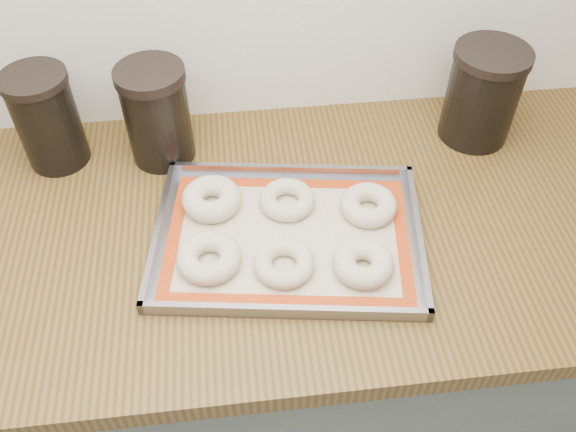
{
  "coord_description": "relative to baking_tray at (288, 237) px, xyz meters",
  "views": [
    {
      "loc": [
        -0.12,
        0.94,
        1.71
      ],
      "look_at": [
        -0.04,
        1.63,
        0.96
      ],
      "focal_mm": 38.0,
      "sensor_mm": 36.0,
      "label": 1
    }
  ],
  "objects": [
    {
      "name": "cabinet",
      "position": [
        0.04,
        0.05,
        -0.48
      ],
      "size": [
        3.0,
        0.65,
        0.86
      ],
      "primitive_type": "cube",
      "color": "#596559",
      "rests_on": "floor"
    },
    {
      "name": "canister_mid",
      "position": [
        -0.22,
        0.25,
        0.09
      ],
      "size": [
        0.13,
        0.13,
        0.2
      ],
      "color": "black",
      "rests_on": "countertop"
    },
    {
      "name": "baking_mat",
      "position": [
        -0.0,
        0.0,
        -0.0
      ],
      "size": [
        0.46,
        0.35,
        0.0
      ],
      "rotation": [
        0.0,
        0.0,
        -0.15
      ],
      "color": "#C6B793",
      "rests_on": "baking_tray"
    },
    {
      "name": "canister_right",
      "position": [
        0.41,
        0.24,
        0.09
      ],
      "size": [
        0.15,
        0.15,
        0.2
      ],
      "color": "black",
      "rests_on": "countertop"
    },
    {
      "name": "bagel_back_mid",
      "position": [
        0.01,
        0.08,
        0.01
      ],
      "size": [
        0.12,
        0.12,
        0.03
      ],
      "primitive_type": "torus",
      "rotation": [
        0.0,
        0.0,
        -0.25
      ],
      "color": "beige",
      "rests_on": "baking_mat"
    },
    {
      "name": "bagel_front_right",
      "position": [
        0.11,
        -0.09,
        0.02
      ],
      "size": [
        0.11,
        0.11,
        0.04
      ],
      "primitive_type": "torus",
      "rotation": [
        0.0,
        0.0,
        -0.1
      ],
      "color": "beige",
      "rests_on": "baking_mat"
    },
    {
      "name": "bagel_front_mid",
      "position": [
        -0.01,
        -0.07,
        0.01
      ],
      "size": [
        0.13,
        0.13,
        0.03
      ],
      "primitive_type": "torus",
      "rotation": [
        0.0,
        0.0,
        -0.31
      ],
      "color": "beige",
      "rests_on": "baking_mat"
    },
    {
      "name": "baking_tray",
      "position": [
        0.0,
        0.0,
        0.0
      ],
      "size": [
        0.5,
        0.39,
        0.03
      ],
      "rotation": [
        0.0,
        0.0,
        -0.15
      ],
      "color": "gray",
      "rests_on": "countertop"
    },
    {
      "name": "bagel_back_right",
      "position": [
        0.15,
        0.04,
        0.02
      ],
      "size": [
        0.11,
        0.11,
        0.03
      ],
      "primitive_type": "torus",
      "rotation": [
        0.0,
        0.0,
        -0.07
      ],
      "color": "beige",
      "rests_on": "baking_mat"
    },
    {
      "name": "canister_left",
      "position": [
        -0.42,
        0.26,
        0.09
      ],
      "size": [
        0.12,
        0.12,
        0.19
      ],
      "color": "black",
      "rests_on": "countertop"
    },
    {
      "name": "bagel_back_left",
      "position": [
        -0.13,
        0.09,
        0.02
      ],
      "size": [
        0.11,
        0.11,
        0.04
      ],
      "primitive_type": "torus",
      "rotation": [
        0.0,
        0.0,
        0.03
      ],
      "color": "beige",
      "rests_on": "baking_mat"
    },
    {
      "name": "countertop",
      "position": [
        0.04,
        0.05,
        -0.03
      ],
      "size": [
        3.06,
        0.68,
        0.04
      ],
      "primitive_type": "cube",
      "color": "brown",
      "rests_on": "cabinet"
    },
    {
      "name": "bagel_front_left",
      "position": [
        -0.14,
        -0.04,
        0.02
      ],
      "size": [
        0.13,
        0.13,
        0.04
      ],
      "primitive_type": "torus",
      "rotation": [
        0.0,
        0.0,
        -0.25
      ],
      "color": "beige",
      "rests_on": "baking_mat"
    }
  ]
}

